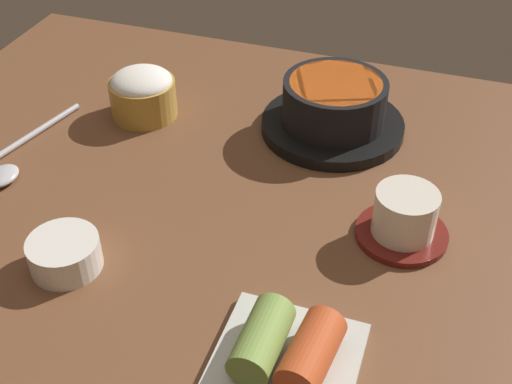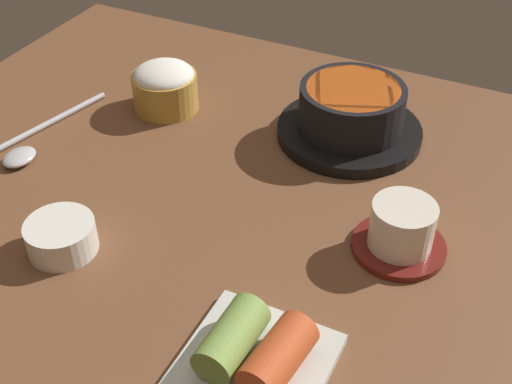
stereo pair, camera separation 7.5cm
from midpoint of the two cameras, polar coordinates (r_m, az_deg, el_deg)
dining_table at (r=79.27cm, az=-3.60°, el=-1.21°), size 100.00×76.00×2.00cm
stone_pot at (r=88.45cm, az=4.23°, el=7.00°), size 18.98×18.98×7.41cm
rice_bowl at (r=93.62cm, az=-11.92°, el=8.20°), size 9.02×9.02×6.72cm
tea_cup_with_saucer at (r=72.70cm, az=9.67°, el=-2.28°), size 10.12×10.12×5.97cm
kimchi_plate at (r=60.41cm, az=-1.06°, el=-13.73°), size 12.83×12.83×4.91cm
side_bowl_near at (r=72.80cm, az=-18.87°, el=-5.06°), size 7.47×7.47×3.50cm
spoon at (r=90.00cm, az=-22.32°, el=2.34°), size 6.27×19.95×1.35cm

